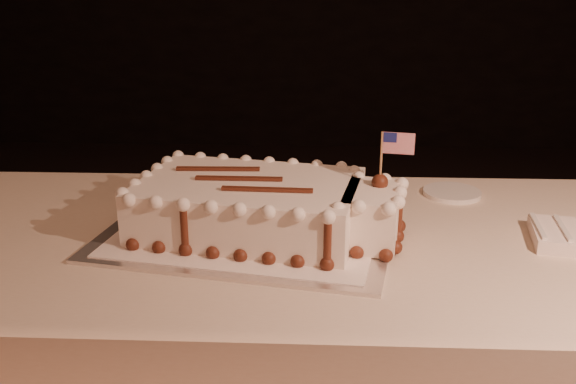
{
  "coord_description": "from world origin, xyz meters",
  "views": [
    {
      "loc": [
        0.0,
        -0.62,
        1.28
      ],
      "look_at": [
        -0.05,
        0.61,
        0.84
      ],
      "focal_mm": 40.0,
      "sensor_mm": 36.0,
      "label": 1
    }
  ],
  "objects": [
    {
      "name": "doily",
      "position": [
        -0.13,
        0.61,
        0.76
      ],
      "size": [
        0.59,
        0.49,
        0.0
      ],
      "primitive_type": "cube",
      "rotation": [
        0.0,
        0.0,
        -0.18
      ],
      "color": "white",
      "rests_on": "cake_board"
    },
    {
      "name": "sheet_cake",
      "position": [
        -0.1,
        0.61,
        0.81
      ],
      "size": [
        0.58,
        0.39,
        0.22
      ],
      "color": "white",
      "rests_on": "doily"
    },
    {
      "name": "side_plate",
      "position": [
        0.34,
        0.87,
        0.76
      ],
      "size": [
        0.14,
        0.14,
        0.01
      ],
      "primitive_type": "cylinder",
      "color": "white",
      "rests_on": "banquet_table"
    },
    {
      "name": "cake_board",
      "position": [
        -0.13,
        0.61,
        0.75
      ],
      "size": [
        0.66,
        0.54,
        0.01
      ],
      "primitive_type": "cube",
      "rotation": [
        0.0,
        0.0,
        -0.18
      ],
      "color": "silver",
      "rests_on": "banquet_table"
    }
  ]
}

